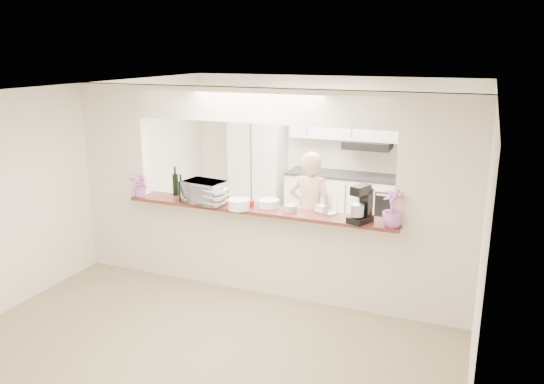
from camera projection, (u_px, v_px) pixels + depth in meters
The scene contains 19 objects.
floor at pixel (261, 290), 6.66m from camera, with size 6.00×6.00×0.00m, color gray.
tile_overlay at pixel (301, 248), 8.04m from camera, with size 5.00×2.90×0.01m, color beige.
partition at pixel (260, 175), 6.27m from camera, with size 5.00×0.15×2.50m.
bar_counter at pixel (260, 247), 6.50m from camera, with size 3.40×0.38×1.09m.
kitchen_cabinets at pixel (314, 169), 8.91m from camera, with size 3.15×0.62×2.25m.
refrigerator at pixel (453, 190), 8.06m from camera, with size 0.75×0.70×1.70m, color #A6A6AB.
flower_left at pixel (141, 184), 6.78m from camera, with size 0.29×0.25×0.32m, color #D671C5.
wine_bottle_a at pixel (176, 184), 6.84m from camera, with size 0.08×0.08×0.38m.
wine_bottle_b at pixel (181, 191), 6.57m from camera, with size 0.07×0.07×0.34m.
toaster_oven at pixel (204, 192), 6.50m from camera, with size 0.50×0.34×0.28m, color #A5A5AA.
serving_bowls at pixel (215, 197), 6.38m from camera, with size 0.29×0.29×0.21m, color white.
plate_stack_a at pixel (239, 204), 6.26m from camera, with size 0.26×0.26×0.12m.
plate_stack_b at pixel (269, 203), 6.35m from camera, with size 0.26×0.26×0.09m.
red_bowl at pixel (248, 203), 6.39m from camera, with size 0.16×0.16×0.07m, color maroon.
tan_bowl at pixel (290, 208), 6.19m from camera, with size 0.16×0.16×0.07m, color tan.
utensil_caddy at pixel (325, 205), 6.10m from camera, with size 0.29×0.23×0.24m.
stand_mixer at pixel (361, 206), 5.76m from camera, with size 0.27×0.33×0.42m.
flower_right at pixel (393, 209), 5.60m from camera, with size 0.22×0.22×0.40m, color #C56AC3.
person at pixel (310, 213), 7.02m from camera, with size 0.60×0.39×1.64m, color #DCAD8F.
Camera 1 is at (2.43, -5.60, 2.92)m, focal length 35.00 mm.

